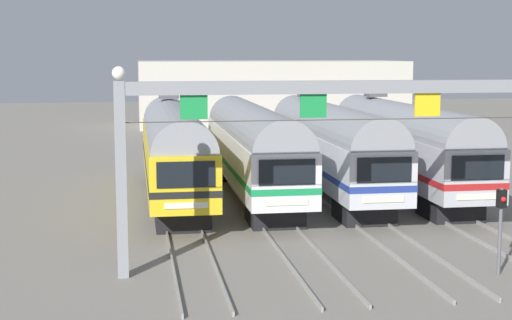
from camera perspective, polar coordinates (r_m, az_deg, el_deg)
ground_plane at (r=40.59m, az=2.58°, el=-2.67°), size 160.00×160.00×0.00m
track_bed at (r=57.14m, az=-0.80°, el=0.48°), size 13.53×70.00×0.15m
commuter_train_yellow at (r=39.44m, az=-5.99°, el=0.93°), size 2.88×18.06×5.05m
commuter_train_white at (r=39.84m, az=-0.22°, el=1.04°), size 2.88×18.06×4.77m
commuter_train_silver at (r=40.63m, az=5.37°, el=1.14°), size 2.88×18.06×5.05m
commuter_train_stainless at (r=41.80m, az=10.71°, el=1.23°), size 2.88×18.06×5.05m
catenary_gantry at (r=26.92m, az=8.35°, el=2.85°), size 17.27×0.44×6.97m
yard_signal_mast at (r=27.24m, az=17.41°, el=-3.82°), size 0.28×0.35×2.96m
maintenance_building at (r=80.62m, az=1.07°, el=4.91°), size 26.80×10.00×6.52m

